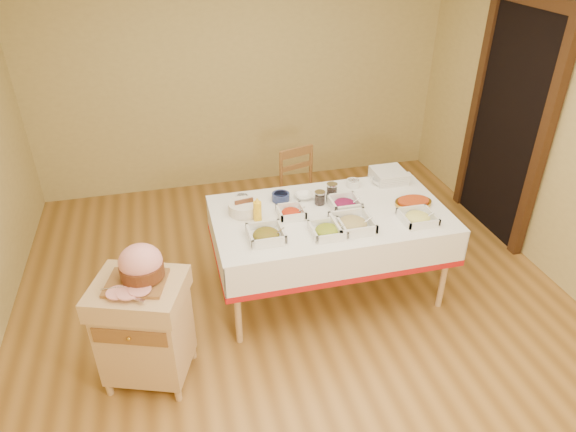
# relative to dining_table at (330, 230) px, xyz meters

# --- Properties ---
(room_shell) EXTENTS (5.00, 5.00, 5.00)m
(room_shell) POSITION_rel_dining_table_xyz_m (-0.30, -0.30, 0.70)
(room_shell) COLOR olive
(room_shell) RESTS_ON ground
(doorway) EXTENTS (0.09, 1.10, 2.20)m
(doorway) POSITION_rel_dining_table_xyz_m (1.90, 0.60, 0.51)
(doorway) COLOR black
(doorway) RESTS_ON ground
(dining_table) EXTENTS (1.82, 1.02, 0.76)m
(dining_table) POSITION_rel_dining_table_xyz_m (0.00, 0.00, 0.00)
(dining_table) COLOR tan
(dining_table) RESTS_ON ground
(butcher_cart) EXTENTS (0.69, 0.63, 0.80)m
(butcher_cart) POSITION_rel_dining_table_xyz_m (-1.46, -0.59, -0.15)
(butcher_cart) COLOR tan
(butcher_cart) RESTS_ON ground
(dining_chair) EXTENTS (0.48, 0.46, 0.87)m
(dining_chair) POSITION_rel_dining_table_xyz_m (0.04, 0.91, -0.15)
(dining_chair) COLOR brown
(dining_chair) RESTS_ON ground
(ham_on_board) EXTENTS (0.38, 0.36, 0.25)m
(ham_on_board) POSITION_rel_dining_table_xyz_m (-1.42, -0.56, 0.31)
(ham_on_board) COLOR brown
(ham_on_board) RESTS_ON butcher_cart
(serving_dish_a) EXTENTS (0.26, 0.25, 0.11)m
(serving_dish_a) POSITION_rel_dining_table_xyz_m (-0.56, -0.23, 0.20)
(serving_dish_a) COLOR silver
(serving_dish_a) RESTS_ON dining_table
(serving_dish_b) EXTENTS (0.24, 0.24, 0.10)m
(serving_dish_b) POSITION_rel_dining_table_xyz_m (-0.12, -0.29, 0.19)
(serving_dish_b) COLOR silver
(serving_dish_b) RESTS_ON dining_table
(serving_dish_c) EXTENTS (0.29, 0.29, 0.12)m
(serving_dish_c) POSITION_rel_dining_table_xyz_m (0.09, -0.25, 0.20)
(serving_dish_c) COLOR silver
(serving_dish_c) RESTS_ON dining_table
(serving_dish_d) EXTENTS (0.25, 0.25, 0.09)m
(serving_dish_d) POSITION_rel_dining_table_xyz_m (0.60, -0.28, 0.19)
(serving_dish_d) COLOR silver
(serving_dish_d) RESTS_ON dining_table
(serving_dish_e) EXTENTS (0.21, 0.20, 0.10)m
(serving_dish_e) POSITION_rel_dining_table_xyz_m (-0.31, 0.03, 0.19)
(serving_dish_e) COLOR silver
(serving_dish_e) RESTS_ON dining_table
(serving_dish_f) EXTENTS (0.24, 0.23, 0.11)m
(serving_dish_f) POSITION_rel_dining_table_xyz_m (0.13, 0.05, 0.20)
(serving_dish_f) COLOR silver
(serving_dish_f) RESTS_ON dining_table
(small_bowl_left) EXTENTS (0.11, 0.11, 0.05)m
(small_bowl_left) POSITION_rel_dining_table_xyz_m (-0.63, 0.34, 0.19)
(small_bowl_left) COLOR silver
(small_bowl_left) RESTS_ON dining_table
(small_bowl_mid) EXTENTS (0.14, 0.14, 0.06)m
(small_bowl_mid) POSITION_rel_dining_table_xyz_m (-0.33, 0.29, 0.20)
(small_bowl_mid) COLOR navy
(small_bowl_mid) RESTS_ON dining_table
(small_bowl_right) EXTENTS (0.12, 0.12, 0.06)m
(small_bowl_right) POSITION_rel_dining_table_xyz_m (0.33, 0.37, 0.19)
(small_bowl_right) COLOR silver
(small_bowl_right) RESTS_ON dining_table
(bowl_white_imported) EXTENTS (0.15, 0.15, 0.04)m
(bowl_white_imported) POSITION_rel_dining_table_xyz_m (-0.14, 0.27, 0.18)
(bowl_white_imported) COLOR silver
(bowl_white_imported) RESTS_ON dining_table
(bowl_small_imported) EXTENTS (0.22, 0.22, 0.05)m
(bowl_small_imported) POSITION_rel_dining_table_xyz_m (0.57, 0.35, 0.19)
(bowl_small_imported) COLOR silver
(bowl_small_imported) RESTS_ON dining_table
(preserve_jar_left) EXTENTS (0.09, 0.09, 0.11)m
(preserve_jar_left) POSITION_rel_dining_table_xyz_m (-0.04, 0.15, 0.21)
(preserve_jar_left) COLOR silver
(preserve_jar_left) RESTS_ON dining_table
(preserve_jar_right) EXTENTS (0.09, 0.09, 0.11)m
(preserve_jar_right) POSITION_rel_dining_table_xyz_m (0.09, 0.25, 0.21)
(preserve_jar_right) COLOR silver
(preserve_jar_right) RESTS_ON dining_table
(mustard_bottle) EXTENTS (0.06, 0.06, 0.19)m
(mustard_bottle) POSITION_rel_dining_table_xyz_m (-0.57, 0.03, 0.25)
(mustard_bottle) COLOR yellow
(mustard_bottle) RESTS_ON dining_table
(bread_basket) EXTENTS (0.24, 0.24, 0.11)m
(bread_basket) POSITION_rel_dining_table_xyz_m (-0.65, 0.16, 0.21)
(bread_basket) COLOR white
(bread_basket) RESTS_ON dining_table
(plate_stack) EXTENTS (0.27, 0.27, 0.10)m
(plate_stack) POSITION_rel_dining_table_xyz_m (0.66, 0.40, 0.21)
(plate_stack) COLOR silver
(plate_stack) RESTS_ON dining_table
(brass_platter) EXTENTS (0.30, 0.22, 0.04)m
(brass_platter) POSITION_rel_dining_table_xyz_m (0.68, -0.04, 0.18)
(brass_platter) COLOR gold
(brass_platter) RESTS_ON dining_table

